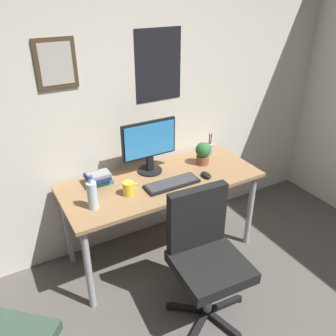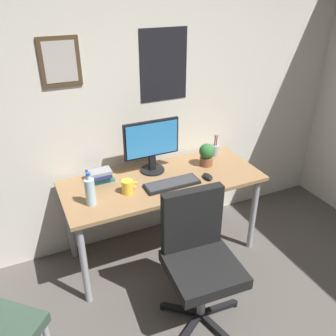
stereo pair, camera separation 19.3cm
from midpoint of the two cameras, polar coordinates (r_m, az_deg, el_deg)
The scene contains 11 objects.
wall_back at distance 2.85m, azimuth -10.70°, elevation 10.70°, with size 4.40×0.10×2.60m.
desk at distance 2.84m, azimuth -2.94°, elevation -3.35°, with size 1.58×0.65×0.73m.
office_chair at distance 2.43m, azimuth 3.65°, elevation -13.31°, with size 0.56×0.57×0.95m.
monitor at distance 2.82m, azimuth -5.01°, elevation 3.73°, with size 0.46×0.20×0.43m.
keyboard at distance 2.71m, azimuth -1.38°, elevation -2.57°, with size 0.43×0.15×0.03m.
computer_mouse at distance 2.83m, azimuth 4.23°, elevation -1.18°, with size 0.06×0.11×0.04m.
water_bottle at distance 2.48m, azimuth -14.30°, elevation -4.25°, with size 0.07×0.07×0.25m.
coffee_mug_near at distance 2.61m, azimuth -8.44°, elevation -3.30°, with size 0.12×0.09×0.10m.
potted_plant at distance 2.99m, azimuth 3.82°, elevation 2.45°, with size 0.13×0.13×0.19m.
pen_cup at distance 3.20m, azimuth 5.03°, elevation 3.19°, with size 0.07×0.07×0.20m.
book_stack_left at distance 2.78m, azimuth -13.07°, elevation -1.65°, with size 0.20×0.17×0.10m.
Camera 1 is at (-0.95, -0.39, 2.13)m, focal length 37.83 mm.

